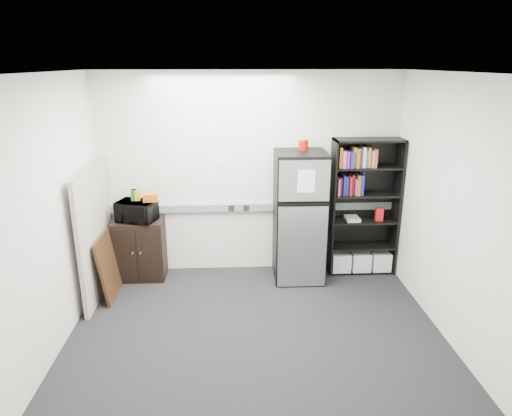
{
  "coord_description": "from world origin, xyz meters",
  "views": [
    {
      "loc": [
        -0.22,
        -4.19,
        2.79
      ],
      "look_at": [
        0.04,
        0.9,
        1.15
      ],
      "focal_mm": 32.0,
      "sensor_mm": 36.0,
      "label": 1
    }
  ],
  "objects_px": {
    "bookshelf": "(364,208)",
    "cubicle_partition": "(96,233)",
    "microwave": "(136,211)",
    "cabinet": "(140,249)",
    "refrigerator": "(299,217)"
  },
  "relations": [
    {
      "from": "cubicle_partition",
      "to": "microwave",
      "type": "bearing_deg",
      "value": 43.81
    },
    {
      "from": "cubicle_partition",
      "to": "cabinet",
      "type": "relative_size",
      "value": 1.99
    },
    {
      "from": "refrigerator",
      "to": "cubicle_partition",
      "type": "bearing_deg",
      "value": -171.81
    },
    {
      "from": "cubicle_partition",
      "to": "cabinet",
      "type": "height_order",
      "value": "cubicle_partition"
    },
    {
      "from": "cabinet",
      "to": "microwave",
      "type": "bearing_deg",
      "value": -90.0
    },
    {
      "from": "microwave",
      "to": "refrigerator",
      "type": "bearing_deg",
      "value": 16.04
    },
    {
      "from": "bookshelf",
      "to": "refrigerator",
      "type": "relative_size",
      "value": 1.08
    },
    {
      "from": "bookshelf",
      "to": "cubicle_partition",
      "type": "distance_m",
      "value": 3.46
    },
    {
      "from": "cubicle_partition",
      "to": "refrigerator",
      "type": "height_order",
      "value": "refrigerator"
    },
    {
      "from": "cabinet",
      "to": "microwave",
      "type": "distance_m",
      "value": 0.54
    },
    {
      "from": "bookshelf",
      "to": "refrigerator",
      "type": "xyz_separation_m",
      "value": [
        -0.89,
        -0.14,
        -0.06
      ]
    },
    {
      "from": "cubicle_partition",
      "to": "microwave",
      "type": "relative_size",
      "value": 3.36
    },
    {
      "from": "cubicle_partition",
      "to": "bookshelf",
      "type": "bearing_deg",
      "value": 8.06
    },
    {
      "from": "bookshelf",
      "to": "cubicle_partition",
      "type": "height_order",
      "value": "bookshelf"
    },
    {
      "from": "microwave",
      "to": "cubicle_partition",
      "type": "bearing_deg",
      "value": -118.41
    }
  ]
}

